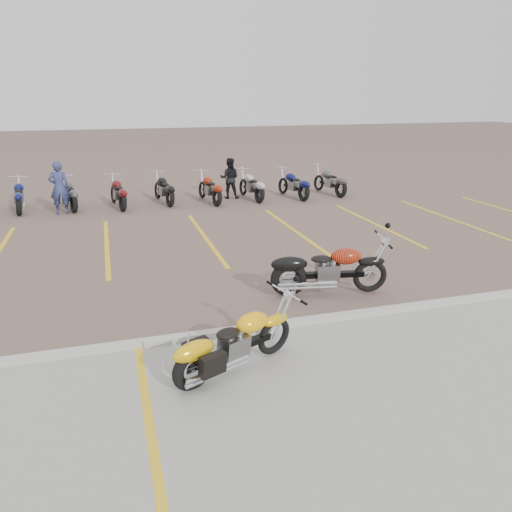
{
  "coord_description": "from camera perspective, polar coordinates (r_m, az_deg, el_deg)",
  "views": [
    {
      "loc": [
        -2.53,
        -9.45,
        3.94
      ],
      "look_at": [
        0.25,
        -0.18,
        0.75
      ],
      "focal_mm": 35.0,
      "sensor_mm": 36.0,
      "label": 1
    }
  ],
  "objects": [
    {
      "name": "person_a",
      "position": [
        18.07,
        -21.56,
        7.27
      ],
      "size": [
        0.67,
        0.45,
        1.78
      ],
      "primitive_type": "imported",
      "rotation": [
        0.0,
        0.0,
        3.1
      ],
      "color": "navy",
      "rests_on": "ground"
    },
    {
      "name": "flame_cruiser",
      "position": [
        10.16,
        8.05,
        -1.78
      ],
      "size": [
        2.38,
        0.61,
        0.99
      ],
      "rotation": [
        0.07,
        0.0,
        -0.19
      ],
      "color": "black",
      "rests_on": "ground"
    },
    {
      "name": "apron_stripe",
      "position": [
        6.32,
        -11.71,
        -20.6
      ],
      "size": [
        0.12,
        5.0,
        0.0
      ],
      "primitive_type": "cube",
      "color": "gold",
      "rests_on": "concrete_apron"
    },
    {
      "name": "yellow_cruiser",
      "position": [
        7.37,
        -2.83,
        -10.14
      ],
      "size": [
        2.01,
        0.98,
        0.88
      ],
      "rotation": [
        0.11,
        0.0,
        0.41
      ],
      "color": "black",
      "rests_on": "ground"
    },
    {
      "name": "bg_bike_row",
      "position": [
        18.63,
        -15.63,
        7.1
      ],
      "size": [
        17.45,
        2.08,
        1.1
      ],
      "color": "black",
      "rests_on": "ground"
    },
    {
      "name": "ground",
      "position": [
        10.55,
        -1.58,
        -3.69
      ],
      "size": [
        100.0,
        100.0,
        0.0
      ],
      "primitive_type": "plane",
      "color": "brown",
      "rests_on": "ground"
    },
    {
      "name": "parking_stripes",
      "position": [
        14.24,
        -5.8,
        2.11
      ],
      "size": [
        38.0,
        5.5,
        0.01
      ],
      "primitive_type": null,
      "color": "gold",
      "rests_on": "ground"
    },
    {
      "name": "person_b",
      "position": [
        19.46,
        -3.04,
        8.86
      ],
      "size": [
        0.91,
        0.81,
        1.55
      ],
      "primitive_type": "imported",
      "rotation": [
        0.0,
        0.0,
        2.8
      ],
      "color": "black",
      "rests_on": "ground"
    },
    {
      "name": "curb",
      "position": [
        8.77,
        1.88,
        -8.01
      ],
      "size": [
        60.0,
        0.18,
        0.12
      ],
      "primitive_type": "cube",
      "color": "#ADAAA3",
      "rests_on": "ground"
    },
    {
      "name": "concrete_apron",
      "position": [
        6.81,
        8.86,
        -17.29
      ],
      "size": [
        60.0,
        5.0,
        0.01
      ],
      "primitive_type": "cube",
      "color": "#9E9B93",
      "rests_on": "ground"
    }
  ]
}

